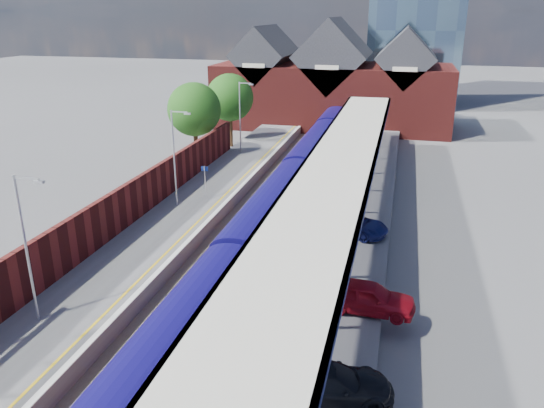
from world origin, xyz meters
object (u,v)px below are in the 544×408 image
Objects in this scene: platform_sign at (205,176)px; parked_car_dark at (328,384)px; train at (298,177)px; lamp_post_c at (176,152)px; parked_car_red at (368,297)px; parked_car_blue at (352,223)px; lamp_post_b at (28,241)px; lamp_post_d at (241,113)px.

parked_car_dark is at bearing -58.53° from platform_sign.
lamp_post_c is at bearing -145.18° from train.
parked_car_red is 9.50m from parked_car_blue.
parked_car_dark is at bearing -8.97° from lamp_post_b.
lamp_post_d is at bearing 90.00° from lamp_post_b.
lamp_post_c reaches higher than platform_sign.
lamp_post_d is at bearing 57.03° from parked_car_blue.
platform_sign is at bearing 17.11° from parked_car_dark.
parked_car_blue is at bearing -54.62° from lamp_post_d.
lamp_post_d is at bearing 126.71° from train.
parked_car_dark is (13.70, -34.16, -3.29)m from lamp_post_d.
lamp_post_b is 1.58× the size of parked_car_red.
platform_sign is at bearing 85.67° from lamp_post_b.
platform_sign reaches higher than parked_car_blue.
train reaches higher than parked_car_blue.
parked_car_dark is (5.85, -23.63, -0.42)m from train.
parked_car_blue is at bearing 13.78° from parked_car_red.
parked_car_red is at bearing -148.04° from parked_car_blue.
parked_car_dark reaches higher than parked_car_blue.
lamp_post_c is at bearing -90.00° from lamp_post_d.
lamp_post_b and lamp_post_c have the same top height.
lamp_post_c is 13.56m from parked_car_blue.
lamp_post_d reaches higher than platform_sign.
train is 9.26m from parked_car_blue.
lamp_post_c and lamp_post_d have the same top height.
train is 9.99m from lamp_post_c.
lamp_post_d is at bearing 7.50° from parked_car_dark.
parked_car_red is at bearing -68.26° from train.
lamp_post_b is 1.45× the size of parked_car_dark.
lamp_post_b is 1.48× the size of parked_car_blue.
platform_sign is at bearing 47.83° from parked_car_red.
lamp_post_b reaches higher than parked_car_red.
lamp_post_c reaches higher than parked_car_blue.
parked_car_dark is at bearing -155.65° from parked_car_blue.
parked_car_dark is at bearing -68.14° from lamp_post_d.
lamp_post_c is at bearing 22.68° from parked_car_dark.
train is 13.45m from lamp_post_d.
parked_car_red is (14.66, 4.41, -3.24)m from lamp_post_b.
parked_car_red is at bearing -62.03° from lamp_post_d.
lamp_post_b reaches higher than train.
parked_car_dark is at bearing -76.10° from train.
platform_sign is at bearing -151.92° from train.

